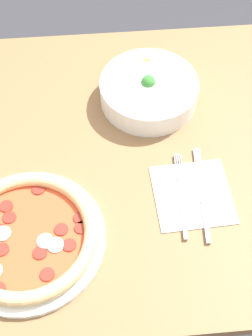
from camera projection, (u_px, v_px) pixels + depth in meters
ground_plane at (109, 279)px, 1.60m from camera, size 8.00×8.00×0.00m
dining_table at (101, 184)px, 1.09m from camera, size 1.09×0.77×0.73m
pizza at (26, 237)px, 0.87m from camera, size 0.30×0.30×0.04m
bowl at (149, 90)px, 1.05m from camera, size 0.22×0.22×0.07m
napkin at (192, 195)px, 0.94m from camera, size 0.16×0.16×0.00m
fork at (181, 195)px, 0.93m from camera, size 0.02×0.20×0.00m
knife at (203, 197)px, 0.93m from camera, size 0.03×0.22×0.01m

